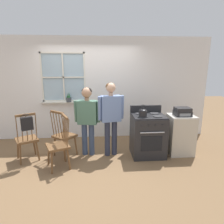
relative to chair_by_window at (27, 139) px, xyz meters
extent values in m
plane|color=brown|center=(1.32, -0.08, -0.46)|extent=(16.00, 16.00, 0.00)
cube|color=white|center=(-0.91, 1.32, 0.89)|extent=(1.93, 0.06, 2.70)
cube|color=white|center=(2.86, 1.32, 0.89)|extent=(3.33, 0.06, 2.70)
cube|color=white|center=(0.62, 1.32, 0.05)|extent=(1.14, 0.06, 1.02)
cube|color=white|center=(0.62, 1.32, 2.04)|extent=(1.14, 0.06, 0.39)
cube|color=silver|center=(0.62, 1.24, 0.54)|extent=(1.20, 0.10, 0.03)
cube|color=#9EB7C6|center=(0.62, 1.33, 1.20)|extent=(1.08, 0.01, 1.22)
cube|color=silver|center=(0.62, 1.30, 1.20)|extent=(0.04, 0.02, 1.28)
cube|color=silver|center=(0.62, 1.30, 1.20)|extent=(1.14, 0.02, 0.04)
cube|color=silver|center=(0.07, 1.30, 1.20)|extent=(0.04, 0.03, 1.28)
cube|color=silver|center=(1.17, 1.30, 1.20)|extent=(0.04, 0.03, 1.28)
cube|color=silver|center=(0.62, 1.30, 1.82)|extent=(1.14, 0.03, 0.04)
cube|color=silver|center=(0.62, 1.30, 0.58)|extent=(1.14, 0.03, 0.04)
cube|color=brown|center=(-0.01, 0.02, -0.01)|extent=(0.56, 0.55, 0.04)
cylinder|color=brown|center=(0.06, 0.24, -0.25)|extent=(0.06, 0.09, 0.44)
cylinder|color=brown|center=(-0.24, 0.08, -0.25)|extent=(0.09, 0.06, 0.44)
cylinder|color=brown|center=(0.21, -0.04, -0.25)|extent=(0.09, 0.06, 0.44)
cylinder|color=brown|center=(-0.08, -0.20, -0.25)|extent=(0.06, 0.09, 0.44)
cylinder|color=brown|center=(0.23, -0.04, 0.27)|extent=(0.05, 0.08, 0.56)
cylinder|color=brown|center=(0.15, -0.09, 0.27)|extent=(0.05, 0.08, 0.56)
cylinder|color=brown|center=(0.07, -0.13, 0.27)|extent=(0.05, 0.08, 0.56)
cylinder|color=brown|center=(-0.01, -0.17, 0.27)|extent=(0.05, 0.08, 0.56)
cylinder|color=brown|center=(-0.09, -0.21, 0.27)|extent=(0.05, 0.08, 0.56)
cube|color=brown|center=(0.07, -0.13, 0.56)|extent=(0.35, 0.22, 0.04)
cube|color=brown|center=(0.71, -0.38, -0.01)|extent=(0.53, 0.54, 0.04)
cylinder|color=brown|center=(0.49, -0.28, -0.25)|extent=(0.09, 0.06, 0.44)
cylinder|color=brown|center=(0.63, -0.59, -0.25)|extent=(0.06, 0.09, 0.44)
cylinder|color=brown|center=(0.79, -0.16, -0.25)|extent=(0.06, 0.09, 0.44)
cylinder|color=brown|center=(0.92, -0.47, -0.25)|extent=(0.09, 0.06, 0.44)
cylinder|color=brown|center=(0.80, -0.14, 0.27)|extent=(0.08, 0.05, 0.56)
cylinder|color=brown|center=(0.83, -0.23, 0.27)|extent=(0.08, 0.05, 0.56)
cylinder|color=brown|center=(0.86, -0.31, 0.27)|extent=(0.08, 0.05, 0.56)
cylinder|color=brown|center=(0.90, -0.39, 0.27)|extent=(0.08, 0.05, 0.56)
cylinder|color=brown|center=(0.93, -0.48, 0.27)|extent=(0.08, 0.05, 0.56)
cube|color=brown|center=(0.86, -0.31, 0.56)|extent=(0.18, 0.37, 0.04)
cube|color=brown|center=(0.76, 0.17, -0.01)|extent=(0.58, 0.58, 0.04)
cylinder|color=brown|center=(0.99, 0.18, -0.25)|extent=(0.09, 0.05, 0.44)
cylinder|color=brown|center=(0.73, 0.40, -0.25)|extent=(0.05, 0.09, 0.44)
cylinder|color=brown|center=(0.79, -0.06, -0.25)|extent=(0.05, 0.09, 0.44)
cylinder|color=brown|center=(0.53, 0.16, -0.25)|extent=(0.09, 0.05, 0.44)
cylinder|color=brown|center=(0.79, -0.08, 0.27)|extent=(0.06, 0.07, 0.56)
cylinder|color=brown|center=(0.72, -0.02, 0.27)|extent=(0.06, 0.07, 0.56)
cylinder|color=brown|center=(0.65, 0.04, 0.27)|extent=(0.06, 0.07, 0.56)
cylinder|color=brown|center=(0.58, 0.10, 0.27)|extent=(0.06, 0.07, 0.56)
cylinder|color=brown|center=(0.51, 0.16, 0.27)|extent=(0.06, 0.07, 0.56)
cube|color=brown|center=(0.65, 0.04, 0.56)|extent=(0.32, 0.28, 0.04)
cylinder|color=#384766|center=(1.19, 0.18, -0.10)|extent=(0.12, 0.12, 0.73)
cylinder|color=#384766|center=(1.35, 0.16, -0.10)|extent=(0.12, 0.12, 0.73)
cube|color=#4C7560|center=(1.27, 0.17, 0.52)|extent=(0.44, 0.28, 0.51)
cylinder|color=#4C7560|center=(1.03, 0.19, 0.54)|extent=(0.09, 0.12, 0.48)
cylinder|color=#4C7560|center=(1.51, 0.11, 0.54)|extent=(0.09, 0.12, 0.48)
cylinder|color=tan|center=(1.27, 0.17, 0.81)|extent=(0.10, 0.10, 0.06)
sphere|color=tan|center=(1.27, 0.17, 0.95)|extent=(0.22, 0.22, 0.22)
ellipsoid|color=black|center=(1.27, 0.19, 0.97)|extent=(0.22, 0.22, 0.18)
cylinder|color=#2D3347|center=(1.70, 0.10, -0.07)|extent=(0.12, 0.12, 0.79)
cylinder|color=#2D3347|center=(1.86, 0.13, -0.07)|extent=(0.12, 0.12, 0.79)
cube|color=#6B84B7|center=(1.78, 0.12, 0.61)|extent=(0.45, 0.29, 0.56)
cylinder|color=#6B84B7|center=(1.54, 0.05, 0.63)|extent=(0.10, 0.12, 0.52)
cylinder|color=#6B84B7|center=(2.03, 0.15, 0.63)|extent=(0.10, 0.12, 0.52)
cylinder|color=tan|center=(1.78, 0.12, 0.92)|extent=(0.10, 0.10, 0.07)
sphere|color=tan|center=(1.78, 0.12, 1.06)|extent=(0.21, 0.21, 0.21)
ellipsoid|color=brown|center=(1.78, 0.13, 1.08)|extent=(0.21, 0.21, 0.17)
cube|color=#232326|center=(2.60, 0.06, -0.01)|extent=(0.71, 0.64, 0.90)
cube|color=black|center=(2.60, 0.06, 0.45)|extent=(0.70, 0.61, 0.02)
cylinder|color=#2D2D30|center=(2.44, -0.07, 0.47)|extent=(0.20, 0.20, 0.02)
cylinder|color=#2D2D30|center=(2.76, -0.07, 0.47)|extent=(0.20, 0.20, 0.02)
cylinder|color=#2D2D30|center=(2.44, 0.18, 0.47)|extent=(0.20, 0.20, 0.02)
cylinder|color=#2D2D30|center=(2.76, 0.18, 0.47)|extent=(0.20, 0.20, 0.02)
cube|color=#232326|center=(2.60, 0.35, 0.54)|extent=(0.71, 0.06, 0.16)
cube|color=black|center=(2.60, -0.27, -0.07)|extent=(0.44, 0.01, 0.32)
cylinder|color=silver|center=(2.60, -0.29, 0.18)|extent=(0.50, 0.02, 0.02)
cylinder|color=#232326|center=(2.39, -0.28, 0.33)|extent=(0.04, 0.02, 0.04)
cylinder|color=#232326|center=(2.53, -0.28, 0.33)|extent=(0.04, 0.02, 0.04)
cylinder|color=#232326|center=(2.67, -0.28, 0.33)|extent=(0.04, 0.02, 0.04)
cylinder|color=#232326|center=(2.81, -0.28, 0.33)|extent=(0.04, 0.02, 0.04)
cylinder|color=black|center=(2.44, -0.07, 0.53)|extent=(0.17, 0.17, 0.12)
ellipsoid|color=black|center=(2.44, -0.07, 0.59)|extent=(0.16, 0.16, 0.07)
sphere|color=black|center=(2.44, -0.07, 0.64)|extent=(0.03, 0.03, 0.03)
cylinder|color=black|center=(2.52, -0.07, 0.55)|extent=(0.08, 0.03, 0.07)
torus|color=black|center=(2.44, -0.07, 0.66)|extent=(0.12, 0.01, 0.12)
cylinder|color=#42474C|center=(0.74, 1.23, 0.61)|extent=(0.13, 0.13, 0.11)
cylinder|color=#33261C|center=(0.74, 1.23, 0.66)|extent=(0.12, 0.12, 0.01)
cone|color=#286033|center=(0.76, 1.24, 0.74)|extent=(0.05, 0.04, 0.15)
cone|color=#286033|center=(0.74, 1.25, 0.70)|extent=(0.04, 0.05, 0.07)
cone|color=#286033|center=(0.72, 1.24, 0.74)|extent=(0.08, 0.05, 0.15)
cone|color=#286033|center=(0.73, 1.21, 0.71)|extent=(0.04, 0.05, 0.09)
cone|color=#286033|center=(0.75, 1.22, 0.72)|extent=(0.05, 0.05, 0.12)
cube|color=black|center=(0.11, -0.21, 0.41)|extent=(0.24, 0.18, 0.26)
torus|color=black|center=(0.07, -0.14, 0.58)|extent=(0.17, 0.17, 0.01)
cube|color=beige|center=(3.35, 0.09, -0.03)|extent=(0.55, 0.50, 0.87)
cube|color=beige|center=(3.35, 0.09, 0.42)|extent=(0.55, 0.50, 0.03)
cube|color=#232326|center=(3.35, 0.07, 0.49)|extent=(0.34, 0.28, 0.10)
cube|color=#232326|center=(3.35, 0.07, 0.58)|extent=(0.32, 0.27, 0.08)
cube|color=gray|center=(3.35, -0.08, 0.49)|extent=(0.24, 0.01, 0.06)
camera|label=1|loc=(1.49, -4.05, 1.55)|focal=32.00mm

